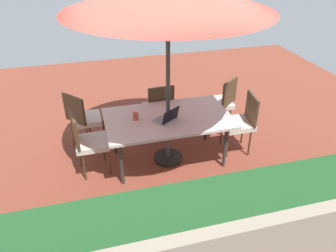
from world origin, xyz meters
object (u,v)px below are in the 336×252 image
object	(u,v)px
dining_table	(168,120)
cup	(136,116)
chair_southwest	(221,101)
chair_southeast	(83,117)
chair_east	(87,140)
laptop	(167,118)
chair_west	(241,120)
chair_south	(159,107)

from	to	relation	value
dining_table	cup	size ratio (longest dim) A/B	17.07
chair_southwest	chair_southeast	bearing A→B (deg)	-38.31
chair_east	cup	world-z (taller)	chair_east
laptop	cup	distance (m)	0.46
chair_west	chair_southwest	size ratio (longest dim) A/B	1.00
dining_table	laptop	world-z (taller)	laptop
chair_southeast	chair_east	bearing A→B (deg)	142.39
chair_southeast	laptop	size ratio (longest dim) A/B	2.44
chair_southeast	chair_southwest	bearing A→B (deg)	-130.66
chair_southeast	laptop	world-z (taller)	chair_southeast
dining_table	chair_west	bearing A→B (deg)	178.00
chair_west	cup	bearing A→B (deg)	-85.12
chair_south	chair_southwest	size ratio (longest dim) A/B	1.00
chair_west	chair_southwest	bearing A→B (deg)	-169.17
chair_south	chair_west	size ratio (longest dim) A/B	1.00
chair_south	chair_east	xyz separation A→B (m)	(1.23, 0.73, 0.00)
chair_southeast	cup	world-z (taller)	chair_southeast
chair_south	chair_east	world-z (taller)	same
chair_southeast	laptop	xyz separation A→B (m)	(-1.18, 0.82, 0.26)
chair_east	cup	bearing A→B (deg)	-94.10
cup	chair_southeast	bearing A→B (deg)	-41.62
dining_table	chair_southeast	xyz separation A→B (m)	(1.22, -0.72, -0.16)
dining_table	laptop	bearing A→B (deg)	68.81
chair_east	chair_southeast	distance (m)	0.70
chair_southeast	cup	size ratio (longest dim) A/B	9.06
laptop	chair_south	bearing A→B (deg)	-128.44
chair_west	laptop	distance (m)	1.25
chair_south	laptop	xyz separation A→B (m)	(0.08, 0.84, 0.26)
chair_west	chair_southeast	world-z (taller)	same
chair_southwest	cup	bearing A→B (deg)	-16.32
chair_west	chair_east	bearing A→B (deg)	-83.19
chair_south	laptop	size ratio (longest dim) A/B	2.44
dining_table	chair_west	world-z (taller)	chair_west
chair_southwest	chair_east	size ratio (longest dim) A/B	1.00
chair_southwest	chair_east	bearing A→B (deg)	-21.60
chair_southwest	laptop	size ratio (longest dim) A/B	2.44
dining_table	cup	world-z (taller)	cup
chair_west	chair_southeast	distance (m)	2.52
chair_south	chair_west	distance (m)	1.39
chair_south	chair_east	distance (m)	1.43
chair_south	laptop	world-z (taller)	chair_south
dining_table	chair_southeast	distance (m)	1.42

